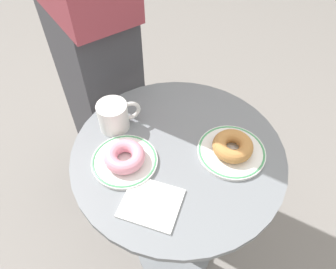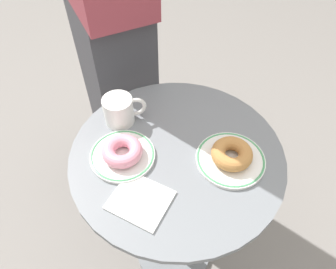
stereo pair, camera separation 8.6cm
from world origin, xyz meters
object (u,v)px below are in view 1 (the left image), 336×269
person_figure (85,15)px  coffee_mug (114,116)px  cafe_table (176,195)px  plate_left (125,161)px  plate_right (231,151)px  donut_old_fashioned (233,146)px  donut_pink_frosted (125,156)px  paper_napkin (151,203)px

person_figure → coffee_mug: bearing=-71.8°
cafe_table → plate_left: 0.29m
plate_right → donut_old_fashioned: size_ratio=1.70×
cafe_table → person_figure: (-0.30, 0.44, 0.42)m
donut_pink_frosted → paper_napkin: (0.07, -0.12, -0.03)m
coffee_mug → plate_left: bearing=-75.3°
person_figure → cafe_table: bearing=-56.3°
cafe_table → donut_pink_frosted: 0.31m
person_figure → paper_napkin: bearing=-69.9°
plate_right → donut_pink_frosted: (-0.29, -0.03, 0.02)m
plate_left → paper_napkin: (0.07, -0.13, -0.00)m
plate_left → paper_napkin: size_ratio=1.28×
donut_pink_frosted → paper_napkin: 0.15m
donut_pink_frosted → plate_right: bearing=5.7°
cafe_table → plate_right: size_ratio=3.82×
plate_right → person_figure: bearing=134.5°
paper_napkin → person_figure: bearing=110.1°
plate_left → plate_right: (0.30, 0.03, 0.00)m
cafe_table → person_figure: bearing=123.7°
donut_old_fashioned → person_figure: 0.65m
plate_right → donut_old_fashioned: (0.00, 0.00, 0.02)m
cafe_table → plate_right: plate_right is taller
plate_right → donut_pink_frosted: bearing=-174.3°
cafe_table → donut_pink_frosted: donut_pink_frosted is taller
plate_left → person_figure: bearing=107.2°
donut_old_fashioned → person_figure: (-0.44, 0.45, 0.14)m
cafe_table → plate_left: size_ratio=4.02×
cafe_table → plate_left: (-0.15, -0.03, 0.25)m
cafe_table → donut_pink_frosted: (-0.15, -0.04, 0.27)m
donut_old_fashioned → plate_right: bearing=0.0°
plate_right → coffee_mug: bearing=161.8°
donut_old_fashioned → paper_napkin: size_ratio=0.79×
donut_pink_frosted → donut_old_fashioned: donut_old_fashioned is taller
plate_left → plate_right: size_ratio=0.95×
paper_napkin → coffee_mug: bearing=112.7°
donut_old_fashioned → coffee_mug: bearing=161.8°
plate_left → plate_right: 0.30m
cafe_table → plate_right: bearing=-3.3°
plate_right → paper_napkin: size_ratio=1.34×
cafe_table → coffee_mug: (-0.18, 0.10, 0.29)m
plate_right → coffee_mug: coffee_mug is taller
donut_old_fashioned → coffee_mug: (-0.33, 0.11, 0.01)m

